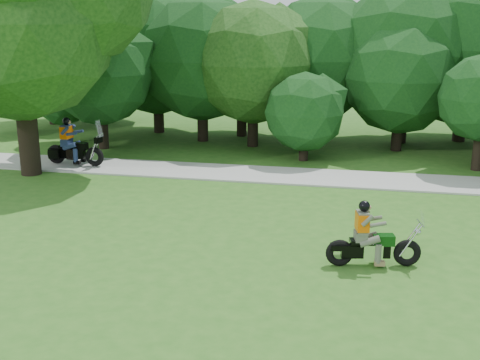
{
  "coord_description": "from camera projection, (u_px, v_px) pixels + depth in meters",
  "views": [
    {
      "loc": [
        0.68,
        -11.55,
        5.13
      ],
      "look_at": [
        -2.35,
        2.63,
        1.26
      ],
      "focal_mm": 45.0,
      "sensor_mm": 36.0,
      "label": 1
    }
  ],
  "objects": [
    {
      "name": "chopper_motorcycle",
      "position": [
        369.0,
        242.0,
        12.81
      ],
      "size": [
        2.04,
        0.77,
        1.47
      ],
      "rotation": [
        0.0,
        0.0,
        0.21
      ],
      "color": "black",
      "rests_on": "ground"
    },
    {
      "name": "tree_line",
      "position": [
        377.0,
        58.0,
        25.13
      ],
      "size": [
        39.12,
        11.42,
        7.39
      ],
      "color": "black",
      "rests_on": "ground"
    },
    {
      "name": "ground",
      "position": [
        325.0,
        277.0,
        12.37
      ],
      "size": [
        100.0,
        100.0,
        0.0
      ],
      "primitive_type": "plane",
      "color": "#2D631C",
      "rests_on": "ground"
    },
    {
      "name": "touring_motorcycle",
      "position": [
        71.0,
        148.0,
        21.57
      ],
      "size": [
        2.26,
        0.72,
        1.72
      ],
      "rotation": [
        0.0,
        0.0,
        -0.06
      ],
      "color": "black",
      "rests_on": "walkway"
    },
    {
      "name": "big_tree_west",
      "position": [
        21.0,
        0.0,
        19.48
      ],
      "size": [
        8.64,
        6.56,
        9.96
      ],
      "color": "black",
      "rests_on": "ground"
    },
    {
      "name": "walkway",
      "position": [
        343.0,
        179.0,
        19.92
      ],
      "size": [
        60.0,
        2.2,
        0.06
      ],
      "primitive_type": "cube",
      "color": "#A7A7A1",
      "rests_on": "ground"
    }
  ]
}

